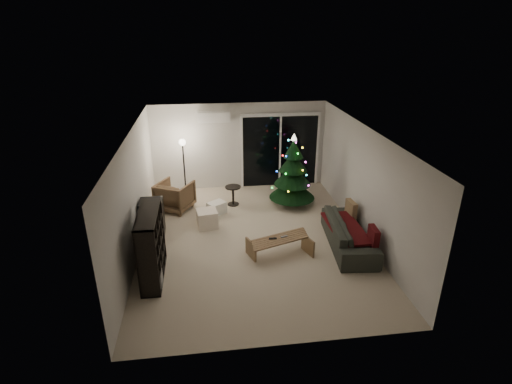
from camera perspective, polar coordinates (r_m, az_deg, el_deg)
room at (r=10.10m, az=1.12°, el=2.56°), size 6.50×7.51×2.60m
bookshelf at (r=7.85m, az=-15.95°, el=-7.46°), size 0.59×1.41×1.37m
media_cabinet at (r=9.17m, az=-14.70°, el=-4.61°), size 0.54×1.34×0.83m
stereo at (r=8.95m, az=-15.02°, el=-1.76°), size 0.42×0.50×0.18m
armchair at (r=10.63m, az=-11.51°, el=-0.54°), size 1.12×1.13×0.77m
ottoman at (r=9.68m, az=-7.01°, el=-3.79°), size 0.53×0.53×0.42m
cardboard_box_a at (r=9.74m, az=-6.93°, el=-4.11°), size 0.45×0.39×0.27m
cardboard_box_b at (r=10.34m, az=-5.62°, el=-2.25°), size 0.54×0.52×0.30m
side_table at (r=10.75m, az=-3.29°, el=-0.51°), size 0.47×0.47×0.53m
floor_lamp at (r=11.15m, az=-10.19°, el=3.09°), size 0.26×0.26×1.63m
sofa at (r=9.00m, az=13.18°, el=-5.75°), size 1.04×2.20×0.62m
sofa_throw at (r=8.90m, az=12.65°, el=-5.02°), size 0.67×1.53×0.05m
cushion_a at (r=9.51m, az=13.42°, el=-2.44°), size 0.16×0.42×0.41m
cushion_b at (r=8.45m, az=16.42°, el=-6.19°), size 0.15×0.42×0.41m
coffee_table at (r=8.49m, az=3.40°, el=-7.82°), size 1.36×0.85×0.41m
remote_a at (r=8.36m, az=2.42°, el=-6.64°), size 0.16×0.05×0.02m
remote_b at (r=8.45m, az=4.04°, el=-6.35°), size 0.16×0.09×0.02m
christmas_tree at (r=10.50m, az=5.28°, el=3.09°), size 1.41×1.41×1.97m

